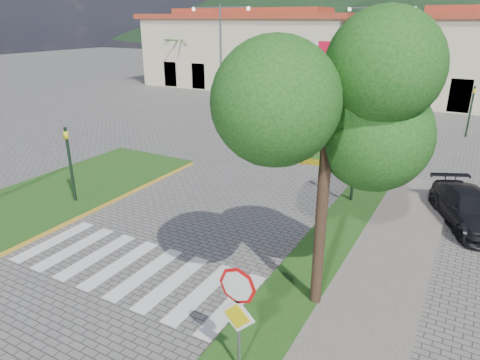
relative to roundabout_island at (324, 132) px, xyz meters
The scene contains 20 objects.
ground 22.00m from the roundabout_island, 90.01° to the right, with size 160.00×160.00×0.00m, color slate.
median_left 17.27m from the roundabout_island, 112.12° to the right, with size 5.00×14.00×0.18m, color #224A15.
crosswalk 18.00m from the roundabout_island, 90.02° to the right, with size 8.00×3.00×0.01m, color silver.
roundabout_island is the anchor object (origin of this frame).
stop_sign 20.69m from the roundabout_island, 76.27° to the right, with size 0.80×0.11×2.65m.
deciduous_tree 18.55m from the roundabout_island, 72.09° to the right, with size 3.60×3.60×6.80m.
traffic_light_left 16.45m from the roundabout_island, 108.56° to the right, with size 0.15×0.18×3.20m.
traffic_light_right 11.11m from the roundabout_island, 65.79° to the right, with size 0.15×0.18×3.20m.
traffic_light_far 9.11m from the roundabout_island, 26.58° to the left, with size 0.18×0.15×3.20m.
direction_sign_west 9.78m from the roundabout_island, 102.60° to the left, with size 1.60×0.14×5.20m.
direction_sign_east 10.03m from the roundabout_island, 71.53° to the left, with size 1.60×0.14×5.20m.
street_lamp_centre 9.15m from the roundabout_island, 82.91° to the left, with size 4.80×0.16×8.00m.
street_lamp_west 10.19m from the roundabout_island, 167.48° to the left, with size 4.80×0.16×8.00m.
building_left 21.59m from the roundabout_island, 131.20° to the left, with size 23.32×9.54×8.05m.
hill_far_west 130.64m from the roundabout_island, 114.99° to the left, with size 140.00×140.00×22.00m, color black.
hill_near_back 108.74m from the roundabout_island, 95.29° to the left, with size 110.00×110.00×16.00m, color black.
white_van 13.51m from the roundabout_island, 143.66° to the left, with size 2.16×4.69×1.30m, color silver.
car_dark_a 10.50m from the roundabout_island, 130.29° to the left, with size 1.43×3.54×1.21m, color black.
car_dark_b 15.12m from the roundabout_island, 79.30° to the left, with size 1.21×3.46×1.14m, color black.
car_side_right 13.10m from the roundabout_island, 48.27° to the right, with size 1.78×4.37×1.27m, color black.
Camera 1 is at (8.33, -4.10, 7.06)m, focal length 32.00 mm.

